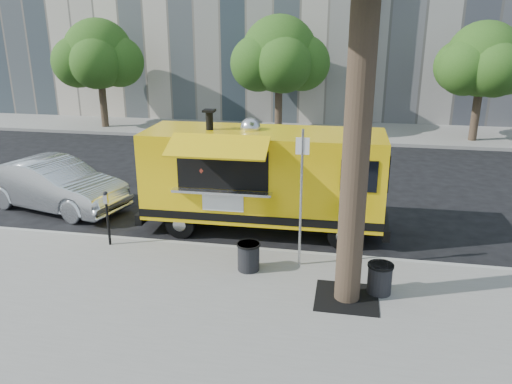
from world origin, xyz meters
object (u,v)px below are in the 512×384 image
(far_tree_c, at_px, (483,60))
(sedan, at_px, (54,185))
(trash_bin_right, at_px, (380,278))
(far_tree_a, at_px, (99,54))
(trash_bin_left, at_px, (249,256))
(sign_post, at_px, (301,191))
(parking_meter, at_px, (107,212))
(far_tree_b, at_px, (279,54))
(food_truck, at_px, (262,177))

(far_tree_c, height_order, sedan, far_tree_c)
(trash_bin_right, bearing_deg, far_tree_a, 131.80)
(far_tree_c, xyz_separation_m, trash_bin_left, (-7.49, -14.40, -3.24))
(sign_post, xyz_separation_m, trash_bin_right, (1.66, -0.93, -1.37))
(far_tree_c, distance_m, sign_post, 15.48)
(parking_meter, height_order, trash_bin_right, parking_meter)
(sign_post, relative_size, parking_meter, 2.25)
(far_tree_c, height_order, parking_meter, far_tree_c)
(trash_bin_left, distance_m, trash_bin_right, 2.74)
(trash_bin_left, bearing_deg, sedan, 154.62)
(far_tree_b, relative_size, food_truck, 0.87)
(parking_meter, relative_size, sedan, 0.30)
(sedan, bearing_deg, parking_meter, -115.52)
(trash_bin_left, relative_size, trash_bin_right, 1.00)
(far_tree_a, distance_m, trash_bin_right, 20.10)
(sedan, distance_m, trash_bin_right, 9.73)
(far_tree_a, xyz_separation_m, trash_bin_left, (10.51, -14.30, -3.30))
(far_tree_b, xyz_separation_m, sign_post, (2.55, -14.25, -1.98))
(far_tree_a, distance_m, sign_post, 18.14)
(far_tree_a, relative_size, trash_bin_right, 8.79)
(far_tree_c, xyz_separation_m, sedan, (-13.86, -11.38, -2.98))
(far_tree_c, bearing_deg, sign_post, -114.81)
(far_tree_b, height_order, trash_bin_right, far_tree_b)
(food_truck, height_order, trash_bin_right, food_truck)
(sedan, bearing_deg, trash_bin_left, -101.23)
(sedan, xyz_separation_m, trash_bin_right, (9.08, -3.50, -0.26))
(trash_bin_left, bearing_deg, trash_bin_right, -10.07)
(far_tree_b, xyz_separation_m, food_truck, (1.34, -12.13, -2.37))
(sign_post, xyz_separation_m, sedan, (-7.41, 2.57, -1.11))
(food_truck, distance_m, trash_bin_right, 4.30)
(parking_meter, relative_size, trash_bin_right, 2.19)
(far_tree_c, xyz_separation_m, food_truck, (-7.66, -11.83, -2.26))
(far_tree_a, height_order, sedan, far_tree_a)
(sign_post, distance_m, trash_bin_left, 1.78)
(parking_meter, relative_size, food_truck, 0.21)
(far_tree_c, distance_m, parking_meter, 17.82)
(far_tree_b, relative_size, sign_post, 1.83)
(parking_meter, xyz_separation_m, trash_bin_left, (3.51, -0.65, -0.51))
(sign_post, xyz_separation_m, food_truck, (-1.21, 2.12, -0.39))
(sign_post, xyz_separation_m, parking_meter, (-4.55, 0.20, -0.87))
(food_truck, xyz_separation_m, trash_bin_right, (2.87, -3.05, -0.99))
(trash_bin_right, bearing_deg, parking_meter, 169.70)
(far_tree_a, xyz_separation_m, parking_meter, (7.00, -13.65, -2.79))
(parking_meter, bearing_deg, far_tree_c, 51.34)
(far_tree_a, xyz_separation_m, far_tree_b, (9.00, 0.40, 0.06))
(far_tree_c, bearing_deg, sedan, -140.63)
(food_truck, relative_size, trash_bin_right, 10.43)
(parking_meter, distance_m, food_truck, 3.89)
(far_tree_c, xyz_separation_m, sign_post, (-6.45, -13.95, -1.87))
(parking_meter, xyz_separation_m, food_truck, (3.34, 1.92, 0.48))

